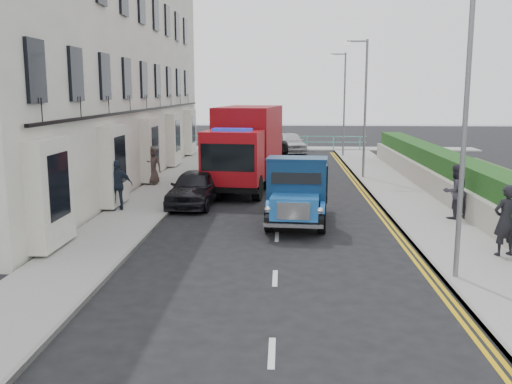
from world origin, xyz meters
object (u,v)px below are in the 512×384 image
lamp_far (343,98)px  bedford_lorry (297,196)px  lamp_near (460,112)px  red_lorry (246,146)px  parked_car_front (195,188)px  lamp_mid (363,101)px  pedestrian_east_near (506,220)px

lamp_far → bedford_lorry: lamp_far is taller
lamp_near → lamp_far: (0.00, 26.00, 0.00)m
lamp_far → red_lorry: lamp_far is taller
bedford_lorry → parked_car_front: 5.25m
lamp_near → parked_car_front: 12.01m
lamp_near → bedford_lorry: size_ratio=1.40×
lamp_far → bedford_lorry: (-3.53, -20.63, -2.93)m
lamp_mid → parked_car_front: (-7.48, -7.19, -3.29)m
parked_car_front → bedford_lorry: bearing=-36.5°
lamp_near → parked_car_front: lamp_near is taller
lamp_far → pedestrian_east_near: size_ratio=3.62×
red_lorry → lamp_mid: bearing=36.4°
lamp_far → parked_car_front: lamp_far is taller
lamp_far → parked_car_front: 19.03m
lamp_mid → lamp_far: (0.00, 10.00, 0.00)m
lamp_mid → bedford_lorry: bearing=-108.4°
bedford_lorry → lamp_mid: bearing=76.2°
lamp_mid → lamp_near: bearing=-90.0°
bedford_lorry → parked_car_front: (-3.95, 3.44, -0.35)m
bedford_lorry → lamp_far: bearing=84.9°
bedford_lorry → parked_car_front: bearing=143.5°
lamp_near → bedford_lorry: lamp_near is taller
lamp_far → parked_car_front: (-7.48, -17.19, -3.29)m
lamp_mid → pedestrian_east_near: lamp_mid is taller
lamp_near → lamp_mid: size_ratio=1.00×
bedford_lorry → pedestrian_east_near: bedford_lorry is taller
lamp_mid → parked_car_front: bearing=-136.1°
red_lorry → pedestrian_east_near: (7.63, -10.98, -0.92)m
bedford_lorry → pedestrian_east_near: 6.49m
lamp_near → red_lorry: 14.19m
lamp_near → lamp_far: same height
red_lorry → parked_car_front: bearing=-106.3°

